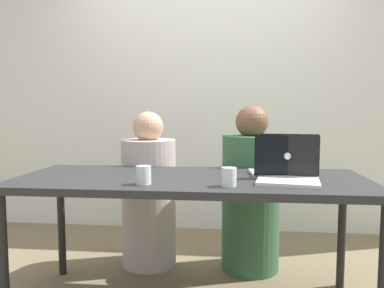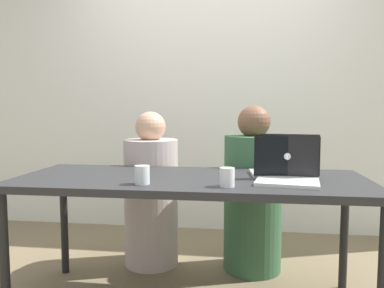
{
  "view_description": "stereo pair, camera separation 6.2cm",
  "coord_description": "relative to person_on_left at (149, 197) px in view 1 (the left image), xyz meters",
  "views": [
    {
      "loc": [
        0.23,
        -2.06,
        1.13
      ],
      "look_at": [
        0.0,
        0.08,
        0.93
      ],
      "focal_mm": 35.0,
      "sensor_mm": 36.0,
      "label": 1
    },
    {
      "loc": [
        0.29,
        -2.05,
        1.13
      ],
      "look_at": [
        0.0,
        0.08,
        0.93
      ],
      "focal_mm": 35.0,
      "sensor_mm": 36.0,
      "label": 2
    }
  ],
  "objects": [
    {
      "name": "back_wall",
      "position": [
        0.37,
        0.9,
        0.82
      ],
      "size": [
        5.07,
        0.1,
        2.64
      ],
      "primitive_type": "cube",
      "color": "silver",
      "rests_on": "ground"
    },
    {
      "name": "person_on_left",
      "position": [
        0.0,
        0.0,
        0.0
      ],
      "size": [
        0.42,
        0.42,
        1.12
      ],
      "rotation": [
        0.0,
        0.0,
        3.22
      ],
      "color": "#BDADAA",
      "rests_on": "ground"
    },
    {
      "name": "desk",
      "position": [
        0.37,
        -0.56,
        0.2
      ],
      "size": [
        1.95,
        0.76,
        0.75
      ],
      "color": "#292A2C",
      "rests_on": "ground"
    },
    {
      "name": "water_glass_left",
      "position": [
        0.15,
        -0.79,
        0.3
      ],
      "size": [
        0.08,
        0.08,
        0.1
      ],
      "color": "silver",
      "rests_on": "desk"
    },
    {
      "name": "water_glass_right",
      "position": [
        0.58,
        -0.8,
        0.3
      ],
      "size": [
        0.07,
        0.07,
        0.09
      ],
      "color": "white",
      "rests_on": "desk"
    },
    {
      "name": "laptop_back_right",
      "position": [
        0.89,
        -0.47,
        0.31
      ],
      "size": [
        0.38,
        0.29,
        0.23
      ],
      "rotation": [
        0.0,
        0.0,
        3.24
      ],
      "color": "#B1B7B6",
      "rests_on": "desk"
    },
    {
      "name": "person_on_right",
      "position": [
        0.73,
        -0.0,
        0.02
      ],
      "size": [
        0.48,
        0.48,
        1.16
      ],
      "rotation": [
        0.0,
        0.0,
        3.34
      ],
      "color": "#386341",
      "rests_on": "ground"
    },
    {
      "name": "laptop_front_right",
      "position": [
        0.89,
        -0.63,
        0.31
      ],
      "size": [
        0.35,
        0.31,
        0.25
      ],
      "rotation": [
        0.0,
        0.0,
        -0.16
      ],
      "color": "silver",
      "rests_on": "desk"
    }
  ]
}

